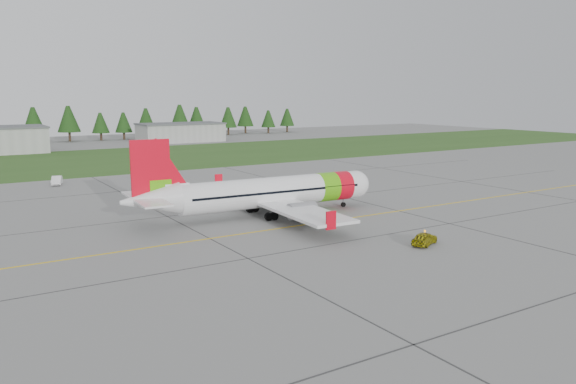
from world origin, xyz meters
TOP-DOWN VIEW (x-y plane):
  - ground at (0.00, 0.00)m, footprint 320.00×320.00m
  - aircraft at (-4.65, 14.26)m, footprint 31.14×28.69m
  - follow_me_car at (1.25, -4.84)m, footprint 1.70×1.82m
  - service_van at (-21.56, 51.45)m, footprint 1.74×1.68m
  - grass_strip at (0.00, 82.00)m, footprint 320.00×50.00m
  - taxi_guideline at (0.00, 8.00)m, footprint 120.00×0.25m
  - hangar_east at (25.00, 118.00)m, footprint 24.00×12.00m
  - treeline at (0.00, 138.00)m, footprint 160.00×8.00m

SIDE VIEW (x-z plane):
  - ground at x=0.00m, z-range 0.00..0.00m
  - taxi_guideline at x=0.00m, z-range 0.00..0.02m
  - grass_strip at x=0.00m, z-range 0.00..0.03m
  - follow_me_car at x=1.25m, z-range 0.00..3.61m
  - service_van at x=-21.56m, z-range 0.00..4.14m
  - hangar_east at x=25.00m, z-range 0.00..5.20m
  - aircraft at x=-4.65m, z-range -1.99..7.43m
  - treeline at x=0.00m, z-range 0.00..10.00m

